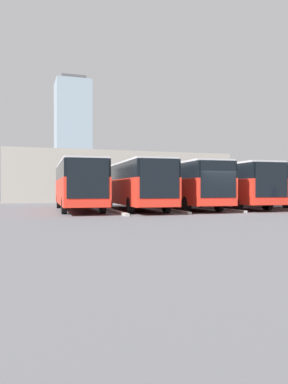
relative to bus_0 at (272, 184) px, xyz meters
name	(u,v)px	position (x,y,z in m)	size (l,w,h in m)	color
ground_plane	(221,214)	(7.51, 5.08, -1.81)	(600.00, 600.00, 0.00)	#5B5B60
bus_0	(272,184)	(0.00, 0.00, 0.00)	(3.14, 11.44, 3.24)	red
curb_divider_0	(265,208)	(1.88, 1.67, -1.73)	(0.24, 7.73, 0.15)	#9E9E99
bus_1	(228,184)	(3.75, -0.39, 0.00)	(3.14, 11.44, 3.24)	red
curb_divider_1	(217,209)	(5.63, 1.29, -1.73)	(0.24, 7.73, 0.15)	#9E9E99
bus_2	(183,184)	(7.51, -0.28, 0.00)	(3.14, 11.44, 3.24)	red
curb_divider_2	(168,210)	(9.38, 1.39, -1.73)	(0.24, 7.73, 0.15)	#9E9E99
bus_3	(135,184)	(11.26, 0.00, 0.00)	(3.14, 11.44, 3.24)	red
curb_divider_3	(114,211)	(13.14, 1.67, -1.73)	(0.24, 7.73, 0.15)	#9E9E99
bus_4	(78,184)	(15.01, -0.81, 0.00)	(3.14, 11.44, 3.24)	red
station_building	(115,177)	(7.51, -20.49, 1.08)	(26.03, 13.26, 5.72)	#A8A399
office_tower	(73,136)	(-10.36, -193.27, 30.38)	(19.55, 19.55, 65.59)	#93A8B7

